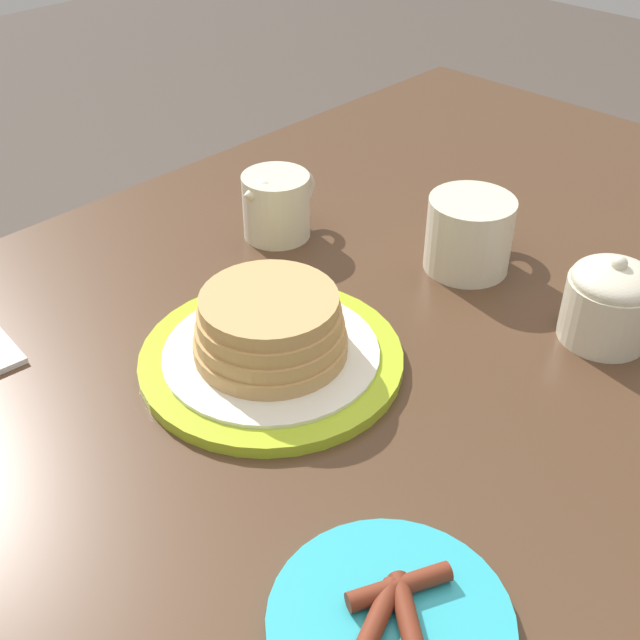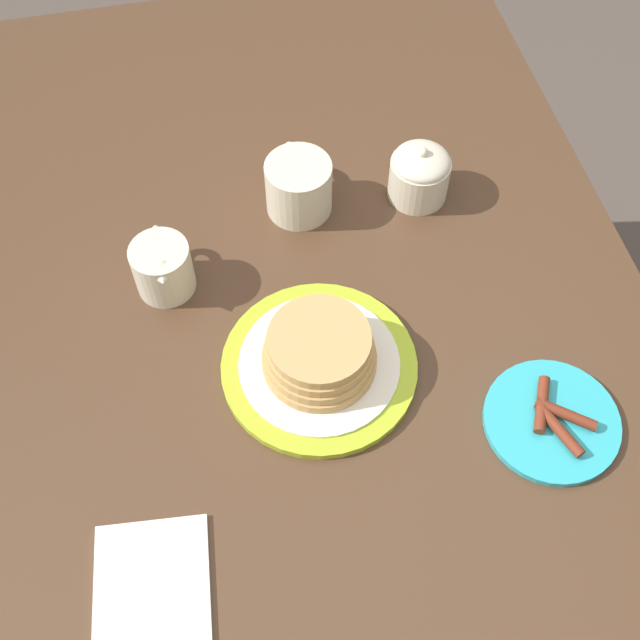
{
  "view_description": "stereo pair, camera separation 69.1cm",
  "coord_description": "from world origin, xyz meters",
  "px_view_note": "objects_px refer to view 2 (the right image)",
  "views": [
    {
      "loc": [
        -0.41,
        -0.41,
        1.23
      ],
      "look_at": [
        0.03,
        0.02,
        0.79
      ],
      "focal_mm": 45.0,
      "sensor_mm": 36.0,
      "label": 1
    },
    {
      "loc": [
        -0.51,
        0.13,
        1.65
      ],
      "look_at": [
        0.03,
        0.02,
        0.79
      ],
      "focal_mm": 45.0,
      "sensor_mm": 36.0,
      "label": 2
    }
  ],
  "objects_px": {
    "coffee_mug": "(295,186)",
    "sugar_bowl": "(420,174)",
    "napkin": "(152,604)",
    "pancake_plate": "(319,358)",
    "side_plate_bacon": "(552,420)",
    "creamer_pitcher": "(163,268)"
  },
  "relations": [
    {
      "from": "creamer_pitcher",
      "to": "sugar_bowl",
      "type": "bearing_deg",
      "value": -77.18
    },
    {
      "from": "side_plate_bacon",
      "to": "coffee_mug",
      "type": "distance_m",
      "value": 0.47
    },
    {
      "from": "coffee_mug",
      "to": "creamer_pitcher",
      "type": "xyz_separation_m",
      "value": [
        -0.1,
        0.2,
        -0.0
      ]
    },
    {
      "from": "creamer_pitcher",
      "to": "sugar_bowl",
      "type": "distance_m",
      "value": 0.39
    },
    {
      "from": "napkin",
      "to": "side_plate_bacon",
      "type": "bearing_deg",
      "value": -77.42
    },
    {
      "from": "creamer_pitcher",
      "to": "coffee_mug",
      "type": "bearing_deg",
      "value": -62.85
    },
    {
      "from": "pancake_plate",
      "to": "sugar_bowl",
      "type": "relative_size",
      "value": 2.69
    },
    {
      "from": "side_plate_bacon",
      "to": "creamer_pitcher",
      "type": "height_order",
      "value": "creamer_pitcher"
    },
    {
      "from": "pancake_plate",
      "to": "creamer_pitcher",
      "type": "relative_size",
      "value": 2.17
    },
    {
      "from": "napkin",
      "to": "creamer_pitcher",
      "type": "bearing_deg",
      "value": -8.73
    },
    {
      "from": "coffee_mug",
      "to": "creamer_pitcher",
      "type": "relative_size",
      "value": 1.09
    },
    {
      "from": "coffee_mug",
      "to": "sugar_bowl",
      "type": "relative_size",
      "value": 1.35
    },
    {
      "from": "napkin",
      "to": "sugar_bowl",
      "type": "bearing_deg",
      "value": -41.27
    },
    {
      "from": "napkin",
      "to": "coffee_mug",
      "type": "bearing_deg",
      "value": -26.85
    },
    {
      "from": "pancake_plate",
      "to": "side_plate_bacon",
      "type": "bearing_deg",
      "value": -117.32
    },
    {
      "from": "side_plate_bacon",
      "to": "napkin",
      "type": "distance_m",
      "value": 0.51
    },
    {
      "from": "coffee_mug",
      "to": "sugar_bowl",
      "type": "bearing_deg",
      "value": -95.14
    },
    {
      "from": "pancake_plate",
      "to": "coffee_mug",
      "type": "xyz_separation_m",
      "value": [
        0.27,
        -0.02,
        0.01
      ]
    },
    {
      "from": "side_plate_bacon",
      "to": "pancake_plate",
      "type": "bearing_deg",
      "value": 62.68
    },
    {
      "from": "side_plate_bacon",
      "to": "sugar_bowl",
      "type": "xyz_separation_m",
      "value": [
        0.39,
        0.06,
        0.04
      ]
    },
    {
      "from": "side_plate_bacon",
      "to": "napkin",
      "type": "xyz_separation_m",
      "value": [
        -0.11,
        0.5,
        -0.0
      ]
    },
    {
      "from": "side_plate_bacon",
      "to": "coffee_mug",
      "type": "bearing_deg",
      "value": 30.09
    }
  ]
}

